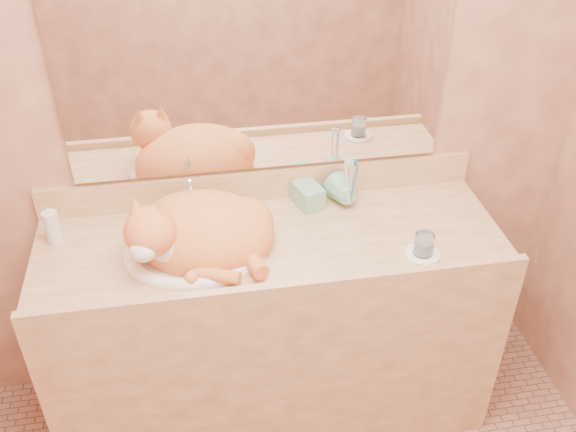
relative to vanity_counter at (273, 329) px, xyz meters
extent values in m
cube|color=#965A44|center=(0.00, 0.28, 0.82)|extent=(2.40, 0.02, 2.50)
cube|color=white|center=(0.00, 0.26, 0.97)|extent=(1.30, 0.02, 0.80)
imported|color=#73B998|center=(0.18, 0.14, 0.52)|extent=(0.10, 0.11, 0.18)
imported|color=#73B998|center=(0.31, 0.13, 0.48)|extent=(0.14, 0.14, 0.10)
cylinder|color=white|center=(0.48, -0.16, 0.43)|extent=(0.12, 0.12, 0.01)
cylinder|color=silver|center=(0.48, -0.16, 0.47)|extent=(0.06, 0.06, 0.08)
cylinder|color=silver|center=(-0.72, 0.11, 0.49)|extent=(0.05, 0.05, 0.12)
camera|label=1|loc=(-0.24, -1.72, 1.76)|focal=40.00mm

